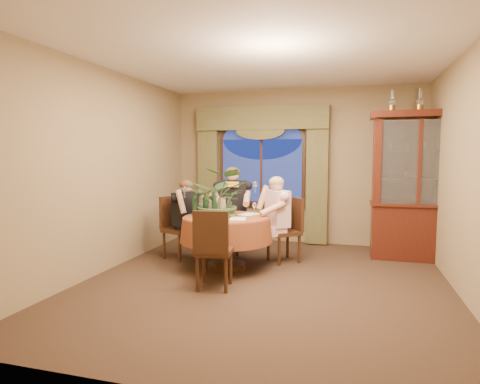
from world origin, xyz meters
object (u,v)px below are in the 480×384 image
(wine_bottle_4, at_px, (205,204))
(wine_bottle_0, at_px, (214,202))
(china_cabinet, at_px, (416,186))
(oil_lamp_right, at_px, (449,99))
(oil_lamp_left, at_px, (392,101))
(person_scarf, at_px, (233,210))
(wine_bottle_3, at_px, (214,205))
(chair_front_left, at_px, (214,249))
(chair_right, at_px, (284,230))
(chair_back_right, at_px, (227,224))
(wine_bottle_1, at_px, (202,203))
(olive_bowl, at_px, (230,215))
(person_pink, at_px, (277,220))
(centerpiece_plant, at_px, (220,175))
(wine_bottle_2, at_px, (195,204))
(oil_lamp_center, at_px, (420,100))
(person_back, at_px, (186,220))
(chair_back, at_px, (179,228))
(stoneware_vase, at_px, (222,206))
(dining_table, at_px, (226,243))
(wine_bottle_5, at_px, (210,204))

(wine_bottle_4, bearing_deg, wine_bottle_0, 79.33)
(china_cabinet, bearing_deg, oil_lamp_right, 0.00)
(oil_lamp_left, bearing_deg, china_cabinet, 0.00)
(person_scarf, distance_m, wine_bottle_3, 0.99)
(wine_bottle_3, bearing_deg, wine_bottle_4, 160.21)
(chair_front_left, relative_size, wine_bottle_4, 2.91)
(china_cabinet, distance_m, chair_right, 2.15)
(chair_back_right, xyz_separation_m, wine_bottle_0, (0.01, -0.66, 0.44))
(wine_bottle_1, bearing_deg, oil_lamp_right, 18.70)
(chair_back_right, bearing_deg, olive_bowl, 92.86)
(person_pink, distance_m, centerpiece_plant, 1.09)
(chair_front_left, bearing_deg, wine_bottle_2, 118.67)
(centerpiece_plant, bearing_deg, wine_bottle_2, -149.32)
(oil_lamp_center, bearing_deg, chair_right, -159.96)
(china_cabinet, height_order, person_back, china_cabinet)
(chair_back_right, distance_m, chair_back, 0.80)
(chair_front_left, distance_m, person_pink, 1.44)
(chair_back, bearing_deg, oil_lamp_center, 126.39)
(chair_right, relative_size, wine_bottle_2, 2.91)
(stoneware_vase, bearing_deg, dining_table, -51.24)
(wine_bottle_1, bearing_deg, person_back, 148.34)
(person_scarf, bearing_deg, centerpiece_plant, 82.40)
(china_cabinet, xyz_separation_m, wine_bottle_4, (-2.95, -1.32, -0.22))
(person_back, height_order, wine_bottle_1, person_back)
(wine_bottle_3, bearing_deg, chair_back_right, 96.97)
(olive_bowl, relative_size, wine_bottle_0, 0.44)
(china_cabinet, relative_size, wine_bottle_0, 6.88)
(chair_front_left, distance_m, wine_bottle_5, 1.02)
(china_cabinet, height_order, wine_bottle_5, china_cabinet)
(oil_lamp_center, bearing_deg, wine_bottle_4, -155.82)
(chair_right, xyz_separation_m, wine_bottle_3, (-0.87, -0.67, 0.44))
(oil_lamp_right, height_order, chair_front_left, oil_lamp_right)
(oil_lamp_left, relative_size, wine_bottle_3, 1.03)
(oil_lamp_right, relative_size, olive_bowl, 2.33)
(chair_right, distance_m, person_pink, 0.21)
(chair_back_right, distance_m, person_pink, 0.99)
(china_cabinet, relative_size, oil_lamp_right, 6.68)
(oil_lamp_left, height_order, wine_bottle_1, oil_lamp_left)
(oil_lamp_center, bearing_deg, stoneware_vase, -157.22)
(centerpiece_plant, height_order, wine_bottle_4, centerpiece_plant)
(chair_right, distance_m, olive_bowl, 0.96)
(person_back, bearing_deg, wine_bottle_5, 82.48)
(china_cabinet, relative_size, person_scarf, 1.59)
(stoneware_vase, distance_m, wine_bottle_3, 0.23)
(chair_front_left, xyz_separation_m, centerpiece_plant, (-0.24, 0.93, 0.85))
(oil_lamp_left, distance_m, wine_bottle_2, 3.38)
(person_pink, bearing_deg, wine_bottle_0, 69.94)
(chair_back, distance_m, stoneware_vase, 0.89)
(oil_lamp_left, distance_m, olive_bowl, 3.05)
(chair_back, bearing_deg, person_scarf, 149.09)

